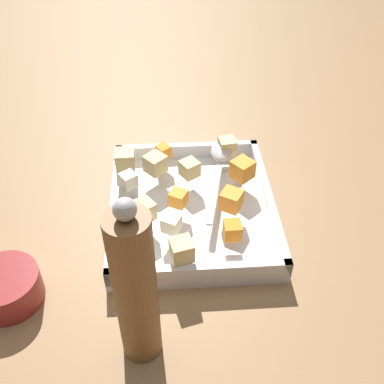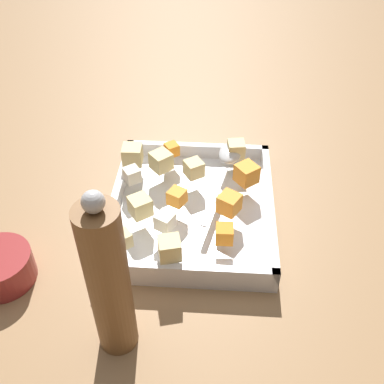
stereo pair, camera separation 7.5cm
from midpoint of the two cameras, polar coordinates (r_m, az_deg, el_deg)
name	(u,v)px [view 1 (the left image)]	position (r m, az deg, el deg)	size (l,w,h in m)	color
ground_plane	(188,219)	(0.78, -3.25, -3.50)	(4.00, 4.00, 0.00)	#936D47
baking_dish	(192,210)	(0.77, -2.76, -2.33)	(0.31, 0.27, 0.04)	silver
carrot_chunk_near_spoon	(242,169)	(0.78, 3.57, 2.73)	(0.03, 0.03, 0.03)	orange
carrot_chunk_corner_sw	(232,230)	(0.68, 1.92, -4.91)	(0.03, 0.03, 0.03)	orange
carrot_chunk_near_left	(163,151)	(0.84, -6.15, 4.94)	(0.02, 0.02, 0.02)	orange
carrot_chunk_under_handle	(178,198)	(0.73, -4.63, -0.90)	(0.03, 0.03, 0.03)	orange
carrot_chunk_far_right	(231,200)	(0.72, 1.97, -1.11)	(0.03, 0.03, 0.03)	orange
potato_chunk_back_center	(132,245)	(0.67, -10.67, -6.69)	(0.02, 0.02, 0.02)	#E0CC89
potato_chunk_center	(189,169)	(0.79, -3.03, 2.82)	(0.03, 0.03, 0.03)	#E0CC89
potato_chunk_front_center	(227,146)	(0.84, 1.84, 5.61)	(0.03, 0.03, 0.03)	#E0CC89
potato_chunk_heap_side	(155,164)	(0.80, -7.25, 3.39)	(0.03, 0.03, 0.03)	#E0CC89
potato_chunk_heap_top	(125,160)	(0.82, -10.91, 3.85)	(0.03, 0.03, 0.03)	#E0CC89
potato_chunk_near_right	(143,211)	(0.71, -9.03, -2.43)	(0.03, 0.03, 0.03)	#E0CC89
potato_chunk_far_left	(182,250)	(0.65, -4.60, -7.32)	(0.03, 0.03, 0.03)	#E0CC89
parsnip_chunk_mid_left	(128,180)	(0.78, -10.63, 1.35)	(0.02, 0.02, 0.02)	silver
parsnip_chunk_rim_edge	(171,224)	(0.69, -5.67, -4.06)	(0.03, 0.03, 0.03)	silver
serving_spoon	(221,155)	(0.83, 1.05, 4.51)	(0.22, 0.07, 0.02)	silver
pepper_mill	(135,290)	(0.54, -11.07, -12.03)	(0.05, 0.05, 0.26)	brown
small_prep_bowl	(6,288)	(0.72, -24.89, -10.88)	(0.10, 0.10, 0.05)	maroon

